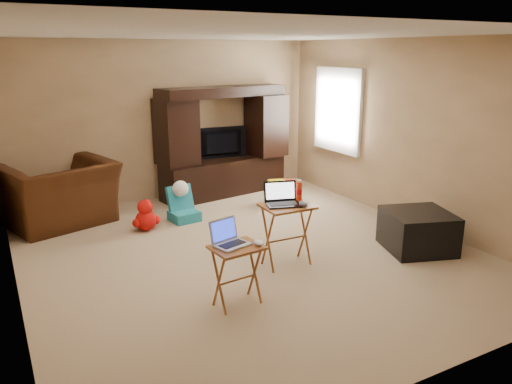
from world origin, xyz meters
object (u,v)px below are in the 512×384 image
child_rocker (184,204)px  tray_table_right (287,235)px  laptop_right (283,195)px  entertainment_center (224,142)px  ottoman (418,231)px  television (222,143)px  water_bottle (299,192)px  tray_table_left (237,276)px  plush_toy (146,215)px  recliner (60,194)px  laptop_left (232,234)px  push_toy (282,191)px  mouse_right (303,204)px  mouse_left (258,243)px

child_rocker → tray_table_right: bearing=-83.4°
child_rocker → laptop_right: 2.08m
entertainment_center → ottoman: size_ratio=2.94×
television → water_bottle: television is taller
tray_table_left → entertainment_center: bearing=61.2°
plush_toy → recliner: bearing=139.9°
ottoman → laptop_left: (-2.55, -0.15, 0.47)m
recliner → push_toy: bearing=152.6°
child_rocker → tray_table_right: 2.03m
ottoman → push_toy: bearing=100.0°
tray_table_left → water_bottle: bearing=24.8°
laptop_left → mouse_right: size_ratio=2.17×
push_toy → mouse_right: size_ratio=3.59×
plush_toy → laptop_left: laptop_left is taller
recliner → mouse_right: 3.51m
ottoman → laptop_right: 1.81m
mouse_left → water_bottle: 1.17m
push_toy → water_bottle: (-0.99, -1.96, 0.62)m
ottoman → water_bottle: size_ratio=3.42×
push_toy → mouse_left: (-1.90, -2.67, 0.42)m
mouse_left → mouse_right: bearing=31.2°
recliner → laptop_left: recliner is taller
recliner → plush_toy: bearing=123.3°
ottoman → laptop_right: bearing=166.4°
push_toy → entertainment_center: bearing=137.3°
child_rocker → tray_table_left: 2.57m
recliner → laptop_left: bearing=92.1°
push_toy → mouse_right: 2.47m
mouse_left → recliner: bearing=111.6°
entertainment_center → push_toy: (0.57, -0.93, -0.70)m
push_toy → laptop_left: laptop_left is taller
child_rocker → tray_table_right: tray_table_right is taller
television → ottoman: (1.00, -3.40, -0.62)m
laptop_right → entertainment_center: bearing=94.4°
television → tray_table_left: bearing=71.5°
recliner → mouse_right: (2.14, -2.77, 0.29)m
push_toy → plush_toy: bearing=-159.4°
entertainment_center → plush_toy: size_ratio=4.99×
push_toy → recliner: bearing=-175.0°
recliner → laptop_left: size_ratio=4.36×
recliner → tray_table_left: bearing=92.4°
television → laptop_left: size_ratio=2.92×
entertainment_center → water_bottle: (-0.43, -2.89, -0.08)m
plush_toy → laptop_right: size_ratio=1.19×
child_rocker → mouse_right: (0.60, -2.09, 0.48)m
plush_toy → tray_table_left: bearing=-86.2°
television → laptop_right: television is taller
tray_table_right → mouse_right: (0.13, -0.12, 0.38)m
tray_table_left → mouse_right: bearing=17.7°
water_bottle → television: bearing=81.8°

